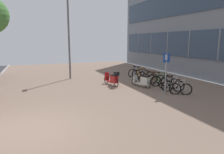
% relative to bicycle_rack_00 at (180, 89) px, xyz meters
% --- Properties ---
extents(ground, '(21.00, 40.00, 0.13)m').
position_rel_bicycle_rack_00_xyz_m(ground, '(-6.37, -1.89, -0.35)').
color(ground, '#252529').
extents(bicycle_rack_00, '(1.10, 0.70, 0.92)m').
position_rel_bicycle_rack_00_xyz_m(bicycle_rack_00, '(0.00, 0.00, 0.00)').
color(bicycle_rack_00, black).
rests_on(bicycle_rack_00, ground).
extents(bicycle_rack_01, '(1.27, 0.61, 0.97)m').
position_rel_bicycle_rack_00_xyz_m(bicycle_rack_01, '(0.04, 0.70, 0.01)').
color(bicycle_rack_01, black).
rests_on(bicycle_rack_01, ground).
extents(bicycle_rack_02, '(1.20, 0.63, 0.94)m').
position_rel_bicycle_rack_00_xyz_m(bicycle_rack_02, '(0.26, 1.41, 0.00)').
color(bicycle_rack_02, black).
rests_on(bicycle_rack_02, ground).
extents(bicycle_rack_03, '(1.34, 0.59, 1.01)m').
position_rel_bicycle_rack_00_xyz_m(bicycle_rack_03, '(0.19, 2.11, 0.03)').
color(bicycle_rack_03, black).
rests_on(bicycle_rack_03, ground).
extents(bicycle_rack_04, '(1.20, 0.57, 0.94)m').
position_rel_bicycle_rack_00_xyz_m(bicycle_rack_04, '(0.29, 2.82, 0.00)').
color(bicycle_rack_04, black).
rests_on(bicycle_rack_04, ground).
extents(bicycle_rack_05, '(1.17, 0.66, 0.93)m').
position_rel_bicycle_rack_00_xyz_m(bicycle_rack_05, '(0.16, 3.52, 0.00)').
color(bicycle_rack_05, black).
rests_on(bicycle_rack_05, ground).
extents(bicycle_rack_06, '(1.29, 0.54, 0.98)m').
position_rel_bicycle_rack_00_xyz_m(bicycle_rack_06, '(0.29, 4.22, 0.02)').
color(bicycle_rack_06, black).
rests_on(bicycle_rack_06, ground).
extents(bicycle_rack_07, '(1.31, 0.69, 1.03)m').
position_rel_bicycle_rack_00_xyz_m(bicycle_rack_07, '(0.27, 4.93, 0.04)').
color(bicycle_rack_07, black).
rests_on(bicycle_rack_07, ground).
extents(bicycle_rack_08, '(1.28, 0.56, 0.99)m').
position_rel_bicycle_rack_00_xyz_m(bicycle_rack_08, '(0.25, 5.63, 0.02)').
color(bicycle_rack_08, black).
rests_on(bicycle_rack_08, ground).
extents(scooter_near, '(0.74, 1.61, 0.77)m').
position_rel_bicycle_rack_00_xyz_m(scooter_near, '(-1.04, 2.33, 0.07)').
color(scooter_near, black).
rests_on(scooter_near, ground).
extents(scooter_mid, '(0.65, 1.79, 1.01)m').
position_rel_bicycle_rack_00_xyz_m(scooter_mid, '(-2.66, 3.47, 0.13)').
color(scooter_mid, black).
rests_on(scooter_mid, ground).
extents(parking_sign, '(0.40, 0.07, 2.28)m').
position_rel_bicycle_rack_00_xyz_m(parking_sign, '(-0.79, 0.32, 1.09)').
color(parking_sign, gray).
rests_on(parking_sign, ground).
extents(lamp_post, '(0.20, 0.52, 6.33)m').
position_rel_bicycle_rack_00_xyz_m(lamp_post, '(-4.85, 6.98, 3.16)').
color(lamp_post, slate).
rests_on(lamp_post, ground).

